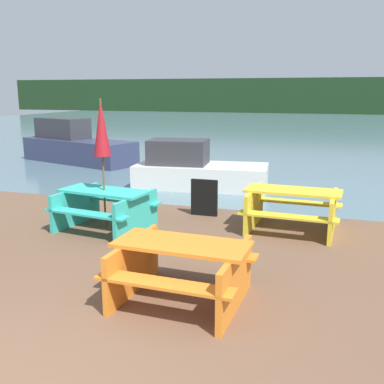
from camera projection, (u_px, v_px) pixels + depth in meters
water at (301, 126)px, 33.05m from camera, size 60.00×50.00×0.00m
far_treeline at (316, 96)px, 51.20m from camera, size 80.00×1.60×4.00m
picnic_table_orange at (182, 266)px, 5.40m from camera, size 1.66×1.44×0.74m
picnic_table_teal at (105, 205)px, 8.27m from camera, size 1.81×1.58×0.74m
picnic_table_yellow at (292, 206)px, 8.17m from camera, size 1.76×1.46×0.76m
umbrella_crimson at (101, 129)px, 7.96m from camera, size 0.31×0.31×2.38m
boat at (196, 170)px, 11.90m from camera, size 3.59×1.83×1.25m
boat_second at (75, 146)px, 16.13m from camera, size 4.77×2.70×1.55m
signboard at (204, 198)px, 9.18m from camera, size 0.55×0.08×0.75m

